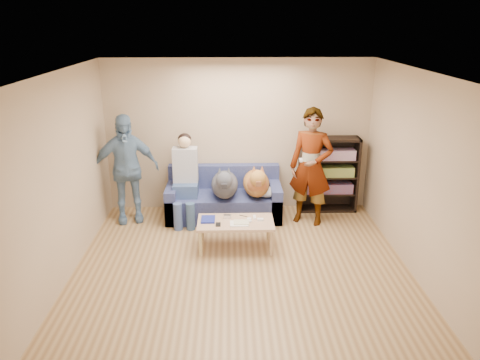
{
  "coord_description": "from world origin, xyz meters",
  "views": [
    {
      "loc": [
        -0.16,
        -5.28,
        3.19
      ],
      "look_at": [
        0.0,
        1.2,
        0.95
      ],
      "focal_mm": 35.0,
      "sensor_mm": 36.0,
      "label": 1
    }
  ],
  "objects_px": {
    "camera_silver": "(227,216)",
    "bookshelf": "(328,173)",
    "sofa": "(224,200)",
    "notebook_blue": "(208,219)",
    "person_seated": "(185,175)",
    "person_standing_right": "(311,167)",
    "person_standing_left": "(126,169)",
    "dog_tan": "(256,183)",
    "dog_gray": "(225,184)",
    "coffee_table": "(236,224)"
  },
  "relations": [
    {
      "from": "dog_gray",
      "to": "coffee_table",
      "type": "distance_m",
      "value": 1.01
    },
    {
      "from": "person_standing_left",
      "to": "bookshelf",
      "type": "bearing_deg",
      "value": -7.15
    },
    {
      "from": "person_standing_left",
      "to": "dog_gray",
      "type": "relative_size",
      "value": 1.42
    },
    {
      "from": "person_standing_left",
      "to": "dog_tan",
      "type": "height_order",
      "value": "person_standing_left"
    },
    {
      "from": "person_standing_left",
      "to": "bookshelf",
      "type": "relative_size",
      "value": 1.38
    },
    {
      "from": "person_standing_left",
      "to": "person_standing_right",
      "type": "bearing_deg",
      "value": -16.3
    },
    {
      "from": "person_standing_right",
      "to": "person_seated",
      "type": "relative_size",
      "value": 1.29
    },
    {
      "from": "person_standing_left",
      "to": "person_seated",
      "type": "xyz_separation_m",
      "value": [
        0.95,
        0.02,
        -0.12
      ]
    },
    {
      "from": "notebook_blue",
      "to": "person_standing_right",
      "type": "bearing_deg",
      "value": 27.72
    },
    {
      "from": "sofa",
      "to": "person_seated",
      "type": "bearing_deg",
      "value": -168.58
    },
    {
      "from": "dog_tan",
      "to": "dog_gray",
      "type": "bearing_deg",
      "value": -173.44
    },
    {
      "from": "person_standing_right",
      "to": "coffee_table",
      "type": "distance_m",
      "value": 1.62
    },
    {
      "from": "coffee_table",
      "to": "sofa",
      "type": "bearing_deg",
      "value": 98.55
    },
    {
      "from": "sofa",
      "to": "dog_gray",
      "type": "relative_size",
      "value": 1.51
    },
    {
      "from": "person_standing_right",
      "to": "notebook_blue",
      "type": "bearing_deg",
      "value": -128.56
    },
    {
      "from": "camera_silver",
      "to": "person_standing_right",
      "type": "bearing_deg",
      "value": 30.24
    },
    {
      "from": "dog_gray",
      "to": "dog_tan",
      "type": "relative_size",
      "value": 1.07
    },
    {
      "from": "person_seated",
      "to": "bookshelf",
      "type": "relative_size",
      "value": 1.13
    },
    {
      "from": "person_seated",
      "to": "bookshelf",
      "type": "height_order",
      "value": "person_seated"
    },
    {
      "from": "coffee_table",
      "to": "person_standing_left",
      "type": "bearing_deg",
      "value": 149.31
    },
    {
      "from": "notebook_blue",
      "to": "bookshelf",
      "type": "height_order",
      "value": "bookshelf"
    },
    {
      "from": "camera_silver",
      "to": "dog_tan",
      "type": "relative_size",
      "value": 0.09
    },
    {
      "from": "sofa",
      "to": "person_standing_left",
      "type": "bearing_deg",
      "value": -174.73
    },
    {
      "from": "person_standing_right",
      "to": "person_standing_left",
      "type": "bearing_deg",
      "value": -159.03
    },
    {
      "from": "coffee_table",
      "to": "camera_silver",
      "type": "bearing_deg",
      "value": 135.0
    },
    {
      "from": "camera_silver",
      "to": "dog_tan",
      "type": "height_order",
      "value": "dog_tan"
    },
    {
      "from": "person_standing_left",
      "to": "dog_gray",
      "type": "bearing_deg",
      "value": -16.5
    },
    {
      "from": "camera_silver",
      "to": "sofa",
      "type": "relative_size",
      "value": 0.06
    },
    {
      "from": "camera_silver",
      "to": "dog_gray",
      "type": "height_order",
      "value": "dog_gray"
    },
    {
      "from": "bookshelf",
      "to": "person_standing_left",
      "type": "bearing_deg",
      "value": -173.6
    },
    {
      "from": "notebook_blue",
      "to": "camera_silver",
      "type": "distance_m",
      "value": 0.29
    },
    {
      "from": "camera_silver",
      "to": "dog_gray",
      "type": "relative_size",
      "value": 0.09
    },
    {
      "from": "camera_silver",
      "to": "bookshelf",
      "type": "distance_m",
      "value": 2.19
    },
    {
      "from": "person_seated",
      "to": "bookshelf",
      "type": "bearing_deg",
      "value": 8.45
    },
    {
      "from": "person_seated",
      "to": "coffee_table",
      "type": "distance_m",
      "value": 1.39
    },
    {
      "from": "person_standing_right",
      "to": "person_seated",
      "type": "xyz_separation_m",
      "value": [
        -2.03,
        0.16,
        -0.18
      ]
    },
    {
      "from": "person_standing_right",
      "to": "sofa",
      "type": "relative_size",
      "value": 1.0
    },
    {
      "from": "notebook_blue",
      "to": "sofa",
      "type": "bearing_deg",
      "value": 79.02
    },
    {
      "from": "dog_tan",
      "to": "person_standing_right",
      "type": "bearing_deg",
      "value": -7.98
    },
    {
      "from": "person_standing_right",
      "to": "bookshelf",
      "type": "distance_m",
      "value": 0.71
    },
    {
      "from": "person_standing_right",
      "to": "dog_gray",
      "type": "relative_size",
      "value": 1.51
    },
    {
      "from": "dog_tan",
      "to": "sofa",
      "type": "bearing_deg",
      "value": 162.69
    },
    {
      "from": "notebook_blue",
      "to": "person_seated",
      "type": "xyz_separation_m",
      "value": [
        -0.41,
        1.01,
        0.34
      ]
    },
    {
      "from": "coffee_table",
      "to": "bookshelf",
      "type": "relative_size",
      "value": 0.85
    },
    {
      "from": "person_standing_left",
      "to": "person_seated",
      "type": "bearing_deg",
      "value": -12.41
    },
    {
      "from": "dog_gray",
      "to": "coffee_table",
      "type": "height_order",
      "value": "dog_gray"
    },
    {
      "from": "person_standing_left",
      "to": "coffee_table",
      "type": "height_order",
      "value": "person_standing_left"
    },
    {
      "from": "notebook_blue",
      "to": "person_standing_left",
      "type": "bearing_deg",
      "value": 143.82
    },
    {
      "from": "person_seated",
      "to": "sofa",
      "type": "bearing_deg",
      "value": 11.42
    },
    {
      "from": "camera_silver",
      "to": "sofa",
      "type": "xyz_separation_m",
      "value": [
        -0.06,
        1.07,
        -0.16
      ]
    }
  ]
}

